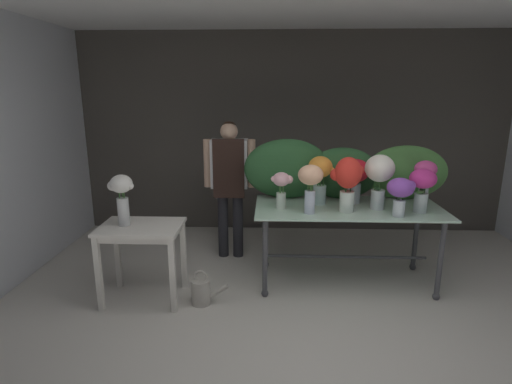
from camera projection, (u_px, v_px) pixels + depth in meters
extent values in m
plane|color=beige|center=(298.00, 280.00, 4.30)|extent=(7.69, 7.69, 0.00)
cube|color=#4C4742|center=(293.00, 134.00, 5.62)|extent=(5.92, 0.12, 2.71)
cube|color=silver|center=(7.00, 151.00, 4.08)|extent=(0.12, 3.52, 2.71)
cube|color=#ADD2BB|center=(348.00, 208.00, 4.06)|extent=(1.84, 0.87, 0.02)
cylinder|color=#4C4C51|center=(265.00, 258.00, 3.87)|extent=(0.05, 0.05, 0.80)
sphere|color=#4C4C51|center=(265.00, 293.00, 3.96)|extent=(0.07, 0.07, 0.07)
cylinder|color=#4C4C51|center=(440.00, 261.00, 3.80)|extent=(0.05, 0.05, 0.80)
sphere|color=#4C4C51|center=(436.00, 296.00, 3.90)|extent=(0.07, 0.07, 0.07)
cylinder|color=#4C4C51|center=(266.00, 234.00, 4.51)|extent=(0.05, 0.05, 0.80)
sphere|color=#4C4C51|center=(266.00, 264.00, 4.60)|extent=(0.07, 0.07, 0.07)
cylinder|color=#4C4C51|center=(416.00, 236.00, 4.45)|extent=(0.05, 0.05, 0.80)
sphere|color=#4C4C51|center=(413.00, 267.00, 4.54)|extent=(0.07, 0.07, 0.07)
cylinder|color=#4C4C51|center=(345.00, 257.00, 4.19)|extent=(1.64, 0.03, 0.03)
cube|color=silver|center=(141.00, 227.00, 3.75)|extent=(0.75, 0.54, 0.03)
cube|color=silver|center=(141.00, 232.00, 3.76)|extent=(0.69, 0.48, 0.06)
cube|color=silver|center=(99.00, 274.00, 3.63)|extent=(0.05, 0.05, 0.71)
cube|color=silver|center=(173.00, 275.00, 3.60)|extent=(0.05, 0.05, 0.71)
cube|color=silver|center=(118.00, 254.00, 4.07)|extent=(0.05, 0.05, 0.71)
cube|color=silver|center=(184.00, 255.00, 4.05)|extent=(0.05, 0.05, 0.71)
cylinder|color=#232328|center=(223.00, 222.00, 4.83)|extent=(0.12, 0.12, 0.86)
cylinder|color=#232328|center=(238.00, 222.00, 4.82)|extent=(0.12, 0.12, 0.86)
cube|color=silver|center=(230.00, 164.00, 4.65)|extent=(0.42, 0.22, 0.55)
cube|color=black|center=(229.00, 169.00, 4.55)|extent=(0.35, 0.02, 0.67)
cylinder|color=#D8AD8E|center=(208.00, 163.00, 4.66)|extent=(0.09, 0.09, 0.55)
cylinder|color=#D8AD8E|center=(252.00, 164.00, 4.64)|extent=(0.09, 0.09, 0.55)
sphere|color=#D8AD8E|center=(229.00, 131.00, 4.56)|extent=(0.20, 0.20, 0.20)
ellipsoid|color=black|center=(229.00, 125.00, 4.56)|extent=(0.15, 0.15, 0.09)
ellipsoid|color=#28562D|center=(287.00, 169.00, 4.30)|extent=(0.91, 0.30, 0.64)
ellipsoid|color=#28562D|center=(342.00, 173.00, 4.29)|extent=(0.77, 0.26, 0.55)
ellipsoid|color=#477F3D|center=(405.00, 173.00, 4.27)|extent=(0.88, 0.22, 0.57)
cylinder|color=silver|center=(319.00, 195.00, 4.13)|extent=(0.14, 0.14, 0.19)
cylinder|color=#9EBCB2|center=(319.00, 200.00, 4.14)|extent=(0.12, 0.12, 0.08)
cylinder|color=#2D6028|center=(323.00, 188.00, 4.11)|extent=(0.01, 0.01, 0.31)
cylinder|color=#2D6028|center=(319.00, 187.00, 4.14)|extent=(0.01, 0.01, 0.31)
cylinder|color=#2D6028|center=(318.00, 188.00, 4.11)|extent=(0.01, 0.01, 0.31)
cylinder|color=#2D6028|center=(320.00, 189.00, 4.10)|extent=(0.01, 0.01, 0.31)
ellipsoid|color=orange|center=(320.00, 167.00, 4.06)|extent=(0.24, 0.24, 0.22)
sphere|color=orange|center=(313.00, 166.00, 4.05)|extent=(0.09, 0.09, 0.09)
sphere|color=orange|center=(331.00, 170.00, 4.04)|extent=(0.08, 0.08, 0.08)
cylinder|color=silver|center=(281.00, 201.00, 3.97)|extent=(0.09, 0.09, 0.16)
cylinder|color=#9EBCB2|center=(281.00, 205.00, 3.98)|extent=(0.09, 0.09, 0.07)
cylinder|color=#477F3D|center=(283.00, 196.00, 3.95)|extent=(0.01, 0.01, 0.24)
cylinder|color=#477F3D|center=(280.00, 195.00, 3.98)|extent=(0.01, 0.01, 0.24)
cylinder|color=#477F3D|center=(280.00, 196.00, 3.94)|extent=(0.01, 0.01, 0.24)
ellipsoid|color=#EFB2BC|center=(281.00, 179.00, 3.92)|extent=(0.17, 0.17, 0.14)
sphere|color=#EFB2BC|center=(274.00, 179.00, 3.91)|extent=(0.06, 0.06, 0.06)
sphere|color=#EFB2BC|center=(289.00, 180.00, 3.92)|extent=(0.08, 0.08, 0.08)
cylinder|color=silver|center=(354.00, 193.00, 4.16)|extent=(0.13, 0.13, 0.21)
cylinder|color=#9EBCB2|center=(354.00, 199.00, 4.18)|extent=(0.12, 0.12, 0.09)
cylinder|color=#2D6028|center=(357.00, 189.00, 4.16)|extent=(0.01, 0.01, 0.26)
cylinder|color=#2D6028|center=(352.00, 189.00, 4.17)|extent=(0.01, 0.01, 0.26)
cylinder|color=#2D6028|center=(353.00, 190.00, 4.14)|extent=(0.01, 0.01, 0.26)
ellipsoid|color=red|center=(355.00, 171.00, 4.11)|extent=(0.29, 0.29, 0.23)
sphere|color=red|center=(345.00, 174.00, 4.15)|extent=(0.12, 0.12, 0.12)
sphere|color=red|center=(367.00, 169.00, 4.09)|extent=(0.11, 0.11, 0.11)
ellipsoid|color=#2D6028|center=(351.00, 181.00, 4.14)|extent=(0.10, 0.10, 0.03)
cylinder|color=silver|center=(421.00, 203.00, 3.85)|extent=(0.13, 0.13, 0.19)
cylinder|color=#9EBCB2|center=(420.00, 208.00, 3.86)|extent=(0.12, 0.12, 0.08)
cylinder|color=#2D6028|center=(424.00, 198.00, 3.83)|extent=(0.01, 0.01, 0.26)
cylinder|color=#2D6028|center=(421.00, 197.00, 3.86)|extent=(0.01, 0.01, 0.26)
cylinder|color=#2D6028|center=(419.00, 198.00, 3.83)|extent=(0.01, 0.01, 0.26)
cylinder|color=#2D6028|center=(422.00, 198.00, 3.82)|extent=(0.01, 0.01, 0.26)
ellipsoid|color=#D1338E|center=(423.00, 179.00, 3.79)|extent=(0.25, 0.25, 0.18)
sphere|color=#D1338E|center=(417.00, 179.00, 3.77)|extent=(0.10, 0.10, 0.10)
sphere|color=#D1338E|center=(432.00, 177.00, 3.76)|extent=(0.08, 0.08, 0.08)
ellipsoid|color=#477F3D|center=(420.00, 192.00, 3.78)|extent=(0.11, 0.09, 0.03)
cylinder|color=silver|center=(347.00, 202.00, 3.87)|extent=(0.14, 0.14, 0.20)
cylinder|color=#9EBCB2|center=(346.00, 207.00, 3.88)|extent=(0.13, 0.13, 0.08)
cylinder|color=#28562D|center=(350.00, 196.00, 3.85)|extent=(0.01, 0.01, 0.28)
cylinder|color=#28562D|center=(345.00, 196.00, 3.88)|extent=(0.01, 0.01, 0.28)
cylinder|color=#28562D|center=(345.00, 197.00, 3.83)|extent=(0.01, 0.01, 0.28)
ellipsoid|color=red|center=(348.00, 173.00, 3.80)|extent=(0.25, 0.25, 0.30)
sphere|color=red|center=(336.00, 175.00, 3.84)|extent=(0.12, 0.12, 0.12)
sphere|color=red|center=(359.00, 170.00, 3.80)|extent=(0.10, 0.10, 0.10)
cylinder|color=silver|center=(310.00, 202.00, 3.81)|extent=(0.10, 0.10, 0.22)
cylinder|color=#9EBCB2|center=(310.00, 208.00, 3.83)|extent=(0.09, 0.09, 0.09)
cylinder|color=#477F3D|center=(312.00, 197.00, 3.80)|extent=(0.01, 0.01, 0.30)
cylinder|color=#477F3D|center=(310.00, 196.00, 3.81)|extent=(0.01, 0.01, 0.30)
cylinder|color=#477F3D|center=(308.00, 197.00, 3.80)|extent=(0.01, 0.01, 0.30)
cylinder|color=#477F3D|center=(311.00, 197.00, 3.77)|extent=(0.01, 0.01, 0.30)
ellipsoid|color=#F4B78E|center=(311.00, 175.00, 3.75)|extent=(0.23, 0.23, 0.19)
cylinder|color=silver|center=(377.00, 199.00, 3.96)|extent=(0.13, 0.13, 0.19)
cylinder|color=#9EBCB2|center=(377.00, 205.00, 3.97)|extent=(0.12, 0.12, 0.08)
cylinder|color=#2D6028|center=(380.00, 192.00, 3.94)|extent=(0.01, 0.01, 0.32)
cylinder|color=#2D6028|center=(378.00, 192.00, 3.96)|extent=(0.01, 0.01, 0.32)
cylinder|color=#2D6028|center=(375.00, 192.00, 3.93)|extent=(0.01, 0.01, 0.32)
cylinder|color=#2D6028|center=(379.00, 193.00, 3.92)|extent=(0.01, 0.01, 0.32)
ellipsoid|color=white|center=(380.00, 168.00, 3.88)|extent=(0.28, 0.28, 0.26)
sphere|color=white|center=(369.00, 170.00, 3.91)|extent=(0.09, 0.09, 0.09)
ellipsoid|color=#28562D|center=(377.00, 188.00, 3.92)|extent=(0.06, 0.11, 0.03)
cylinder|color=silver|center=(399.00, 208.00, 3.73)|extent=(0.11, 0.11, 0.15)
cylinder|color=#9EBCB2|center=(398.00, 213.00, 3.74)|extent=(0.10, 0.10, 0.06)
cylinder|color=#387033|center=(402.00, 204.00, 3.72)|extent=(0.01, 0.01, 0.21)
cylinder|color=#387033|center=(396.00, 204.00, 3.74)|extent=(0.01, 0.01, 0.21)
cylinder|color=#387033|center=(398.00, 205.00, 3.71)|extent=(0.01, 0.01, 0.21)
ellipsoid|color=purple|center=(401.00, 188.00, 3.68)|extent=(0.24, 0.24, 0.18)
sphere|color=purple|center=(411.00, 186.00, 3.67)|extent=(0.09, 0.09, 0.09)
cylinder|color=silver|center=(423.00, 195.00, 4.08)|extent=(0.09, 0.09, 0.21)
cylinder|color=#9EBCB2|center=(422.00, 201.00, 4.09)|extent=(0.09, 0.09, 0.09)
cylinder|color=#387033|center=(426.00, 189.00, 4.06)|extent=(0.01, 0.01, 0.31)
cylinder|color=#387033|center=(422.00, 189.00, 4.08)|extent=(0.01, 0.01, 0.31)
cylinder|color=#387033|center=(423.00, 190.00, 4.04)|extent=(0.01, 0.01, 0.31)
ellipsoid|color=#E54C9E|center=(426.00, 169.00, 4.01)|extent=(0.22, 0.22, 0.17)
sphere|color=#E54C9E|center=(421.00, 170.00, 3.99)|extent=(0.06, 0.06, 0.06)
sphere|color=#E54C9E|center=(430.00, 172.00, 4.04)|extent=(0.07, 0.07, 0.07)
ellipsoid|color=#387033|center=(424.00, 183.00, 4.04)|extent=(0.10, 0.10, 0.03)
cylinder|color=silver|center=(123.00, 212.00, 3.72)|extent=(0.11, 0.11, 0.26)
cylinder|color=#9EBCB2|center=(124.00, 219.00, 3.73)|extent=(0.10, 0.10, 0.11)
cylinder|color=#477F3D|center=(125.00, 207.00, 3.70)|extent=(0.01, 0.01, 0.33)
cylinder|color=#477F3D|center=(123.00, 206.00, 3.73)|extent=(0.01, 0.01, 0.33)
cylinder|color=#477F3D|center=(121.00, 207.00, 3.69)|extent=(0.01, 0.01, 0.33)
ellipsoid|color=white|center=(121.00, 184.00, 3.65)|extent=(0.20, 0.20, 0.16)
sphere|color=white|center=(112.00, 186.00, 3.67)|extent=(0.09, 0.09, 0.09)
sphere|color=white|center=(130.00, 186.00, 3.64)|extent=(0.07, 0.07, 0.07)
cylinder|color=#B7B2A8|center=(201.00, 292.00, 3.80)|extent=(0.18, 0.18, 0.24)
cylinder|color=#B7B2A8|center=(219.00, 291.00, 3.79)|extent=(0.18, 0.04, 0.14)
torus|color=#B7B2A8|center=(200.00, 276.00, 3.76)|extent=(0.13, 0.02, 0.13)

